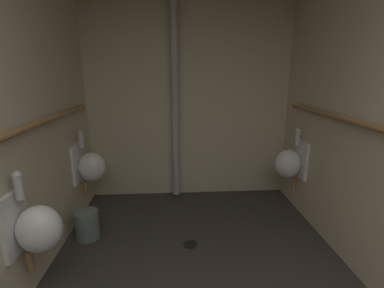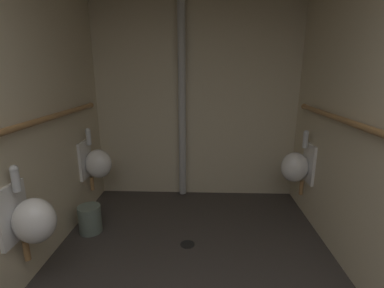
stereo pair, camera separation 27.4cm
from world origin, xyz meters
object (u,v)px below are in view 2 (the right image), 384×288
at_px(urinal_right_mid, 297,166).
at_px(floor_drain, 187,244).
at_px(urinal_left_far, 97,163).
at_px(standpipe_back_wall, 182,102).
at_px(urinal_left_mid, 32,219).
at_px(waste_bin, 90,219).

height_order(urinal_right_mid, floor_drain, urinal_right_mid).
distance_m(urinal_left_far, standpipe_back_wall, 1.26).
relative_size(urinal_left_mid, urinal_right_mid, 1.00).
xyz_separation_m(standpipe_back_wall, floor_drain, (0.12, -1.13, -1.26)).
xyz_separation_m(urinal_left_far, waste_bin, (0.07, -0.47, -0.46)).
bearing_deg(waste_bin, standpipe_back_wall, 45.95).
bearing_deg(standpipe_back_wall, waste_bin, -134.05).
xyz_separation_m(urinal_left_far, urinal_right_mid, (2.29, -0.03, 0.00)).
relative_size(urinal_right_mid, waste_bin, 2.61).
height_order(urinal_left_far, waste_bin, urinal_left_far).
bearing_deg(urinal_left_mid, standpipe_back_wall, 60.78).
xyz_separation_m(standpipe_back_wall, waste_bin, (-0.91, -0.94, -1.12)).
xyz_separation_m(urinal_left_mid, waste_bin, (0.07, 0.80, -0.46)).
bearing_deg(urinal_right_mid, standpipe_back_wall, 159.45).
height_order(standpipe_back_wall, waste_bin, standpipe_back_wall).
xyz_separation_m(urinal_left_far, floor_drain, (1.09, -0.66, -0.60)).
relative_size(urinal_left_mid, standpipe_back_wall, 0.30).
bearing_deg(urinal_right_mid, urinal_left_mid, -151.60).
height_order(standpipe_back_wall, floor_drain, standpipe_back_wall).
bearing_deg(urinal_left_far, urinal_right_mid, -0.83).
height_order(urinal_right_mid, standpipe_back_wall, standpipe_back_wall).
distance_m(urinal_left_mid, urinal_left_far, 1.27).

